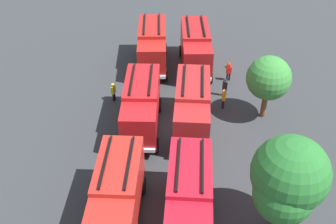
% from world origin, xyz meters
% --- Properties ---
extents(ground_plane, '(55.11, 55.11, 0.00)m').
position_xyz_m(ground_plane, '(0.00, 0.00, 0.00)').
color(ground_plane, '#2D3033').
extents(fire_truck_0, '(7.39, 3.28, 3.88)m').
position_xyz_m(fire_truck_0, '(-9.19, -2.12, 2.15)').
color(fire_truck_0, maroon).
rests_on(fire_truck_0, ground).
extents(fire_truck_1, '(7.31, 3.03, 3.88)m').
position_xyz_m(fire_truck_1, '(0.29, -1.97, 2.15)').
color(fire_truck_1, '#AD171B').
rests_on(fire_truck_1, ground).
extents(fire_truck_2, '(7.26, 2.89, 3.88)m').
position_xyz_m(fire_truck_2, '(9.11, -2.30, 2.15)').
color(fire_truck_2, '#AE231D').
rests_on(fire_truck_2, ground).
extents(fire_truck_3, '(7.38, 3.24, 3.88)m').
position_xyz_m(fire_truck_3, '(-9.07, 1.91, 2.15)').
color(fire_truck_3, maroon).
rests_on(fire_truck_3, ground).
extents(fire_truck_4, '(7.21, 2.76, 3.88)m').
position_xyz_m(fire_truck_4, '(0.15, 1.83, 2.15)').
color(fire_truck_4, maroon).
rests_on(fire_truck_4, ground).
extents(fire_truck_5, '(7.20, 2.76, 3.88)m').
position_xyz_m(fire_truck_5, '(9.01, 1.84, 2.15)').
color(fire_truck_5, '#AE1423').
rests_on(fire_truck_5, ground).
extents(firefighter_0, '(0.28, 0.44, 1.64)m').
position_xyz_m(firefighter_0, '(-4.54, 4.51, 0.91)').
color(firefighter_0, black).
rests_on(firefighter_0, ground).
extents(firefighter_1, '(0.33, 0.46, 1.62)m').
position_xyz_m(firefighter_1, '(-7.03, 4.97, 0.90)').
color(firefighter_1, black).
rests_on(firefighter_1, ground).
extents(firefighter_2, '(0.47, 0.35, 1.63)m').
position_xyz_m(firefighter_2, '(-3.17, -4.78, 0.91)').
color(firefighter_2, black).
rests_on(firefighter_2, ground).
extents(firefighter_3, '(0.44, 0.27, 1.67)m').
position_xyz_m(firefighter_3, '(-2.82, 4.35, 0.93)').
color(firefighter_3, black).
rests_on(firefighter_3, ground).
extents(tree_0, '(3.41, 3.41, 5.28)m').
position_xyz_m(tree_0, '(-1.90, 7.48, 3.55)').
color(tree_0, brown).
rests_on(tree_0, ground).
extents(tree_1, '(4.24, 4.24, 6.58)m').
position_xyz_m(tree_1, '(8.99, 7.14, 4.43)').
color(tree_1, brown).
rests_on(tree_1, ground).
extents(tree_2, '(3.32, 3.32, 5.14)m').
position_xyz_m(tree_2, '(9.60, 6.85, 3.46)').
color(tree_2, brown).
rests_on(tree_2, ground).
extents(traffic_cone_0, '(0.48, 0.48, 0.68)m').
position_xyz_m(traffic_cone_0, '(-9.30, 5.10, 0.34)').
color(traffic_cone_0, '#F2600C').
rests_on(traffic_cone_0, ground).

